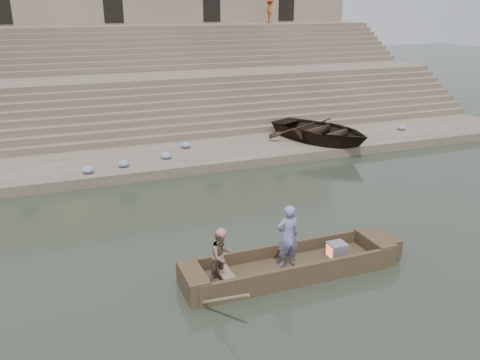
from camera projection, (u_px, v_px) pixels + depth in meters
ground at (304, 227)px, 15.46m from camera, size 120.00×120.00×0.00m
lower_landing at (220, 153)px, 22.43m from camera, size 32.00×4.00×0.40m
mid_landing at (177, 99)px, 28.62m from camera, size 32.00×3.00×2.80m
upper_landing at (150, 64)px, 34.38m from camera, size 32.00×3.00×5.20m
ghat_steps at (169, 88)px, 29.98m from camera, size 32.00×11.00×5.20m
building_wall at (137, 17)px, 36.90m from camera, size 32.00×5.07×11.20m
main_rowboat at (290, 270)px, 12.76m from camera, size 5.00×1.30×0.22m
rowboat_trim at (297, 262)px, 12.76m from camera, size 6.04×2.63×1.96m
standing_man at (288, 236)px, 12.50m from camera, size 0.60×0.40×1.65m
rowing_man at (221, 256)px, 11.90m from camera, size 0.75×0.67×1.29m
television at (337, 250)px, 13.12m from camera, size 0.46×0.42×0.40m
beached_rowboat at (321, 130)px, 23.48m from camera, size 5.30×6.04×1.04m
pedestrian at (270, 11)px, 36.40m from camera, size 0.95×1.27×1.75m
cloth_bundles at (204, 151)px, 21.63m from camera, size 16.15×2.57×0.26m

